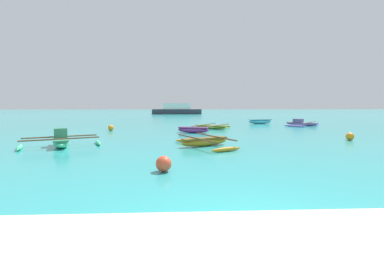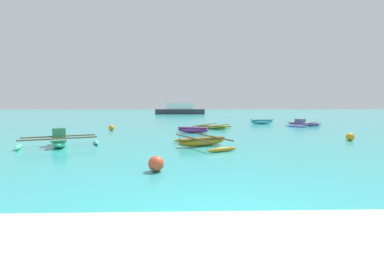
{
  "view_description": "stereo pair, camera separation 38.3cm",
  "coord_description": "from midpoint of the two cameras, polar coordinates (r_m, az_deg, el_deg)",
  "views": [
    {
      "loc": [
        -1.18,
        -3.48,
        2.05
      ],
      "look_at": [
        -0.27,
        16.58,
        0.25
      ],
      "focal_mm": 24.0,
      "sensor_mm": 36.0,
      "label": 1
    },
    {
      "loc": [
        -0.8,
        -3.49,
        2.05
      ],
      "look_at": [
        -0.27,
        16.58,
        0.25
      ],
      "focal_mm": 24.0,
      "sensor_mm": 36.0,
      "label": 2
    }
  ],
  "objects": [
    {
      "name": "distant_ferry",
      "position": [
        58.86,
        -3.56,
        4.08
      ],
      "size": [
        11.13,
        2.45,
        2.45
      ],
      "color": "#2D333D",
      "rests_on": "ground_plane"
    },
    {
      "name": "moored_boat_2",
      "position": [
        22.26,
        3.83,
        0.26
      ],
      "size": [
        4.06,
        4.64,
        0.36
      ],
      "rotation": [
        0.0,
        0.0,
        -0.62
      ],
      "color": "#8FB633",
      "rests_on": "ground_plane"
    },
    {
      "name": "moored_boat_3",
      "position": [
        14.29,
        -27.78,
        -2.5
      ],
      "size": [
        3.92,
        2.86,
        0.9
      ],
      "rotation": [
        0.0,
        0.0,
        -1.15
      ],
      "color": "#4DD798",
      "rests_on": "ground_plane"
    },
    {
      "name": "moored_boat_5",
      "position": [
        18.96,
        -0.27,
        -0.36
      ],
      "size": [
        2.46,
        1.28,
        0.43
      ],
      "rotation": [
        0.0,
        0.0,
        -0.27
      ],
      "color": "#983B98",
      "rests_on": "ground_plane"
    },
    {
      "name": "mooring_buoy_2",
      "position": [
        8.03,
        -7.7,
        -7.89
      ],
      "size": [
        0.49,
        0.49,
        0.49
      ],
      "color": "#E54C2D",
      "rests_on": "ground_plane"
    },
    {
      "name": "moored_boat_4",
      "position": [
        29.01,
        14.54,
        1.45
      ],
      "size": [
        2.73,
        1.18,
        0.5
      ],
      "rotation": [
        0.0,
        0.0,
        0.17
      ],
      "color": "#50D0E9",
      "rests_on": "ground_plane"
    },
    {
      "name": "ground_plane",
      "position": [
        4.16,
        12.67,
        -24.46
      ],
      "size": [
        240.0,
        240.0,
        0.0
      ],
      "color": "teal"
    },
    {
      "name": "moored_boat_0",
      "position": [
        27.77,
        22.78,
        0.95
      ],
      "size": [
        4.43,
        4.51,
        0.68
      ],
      "rotation": [
        0.0,
        0.0,
        -0.76
      ],
      "color": "#9684E0",
      "rests_on": "ground_plane"
    },
    {
      "name": "moored_boat_1",
      "position": [
        12.87,
        2.01,
        -3.04
      ],
      "size": [
        3.07,
        4.07,
        0.48
      ],
      "rotation": [
        0.0,
        0.0,
        0.46
      ],
      "color": "#B8841E",
      "rests_on": "ground_plane"
    },
    {
      "name": "mooring_buoy_0",
      "position": [
        17.44,
        31.13,
        -1.62
      ],
      "size": [
        0.45,
        0.45,
        0.45
      ],
      "color": "orange",
      "rests_on": "ground_plane"
    },
    {
      "name": "mooring_buoy_1",
      "position": [
        21.65,
        -18.07,
        0.04
      ],
      "size": [
        0.46,
        0.46,
        0.46
      ],
      "color": "orange",
      "rests_on": "ground_plane"
    }
  ]
}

